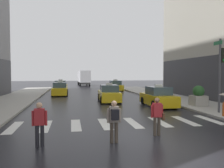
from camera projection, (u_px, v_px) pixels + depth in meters
ground_plane at (134, 139)px, 9.47m from camera, size 160.00×160.00×0.00m
crosswalk_markings at (119, 123)px, 12.42m from camera, size 11.30×2.80×0.01m
traffic_light_pole at (221, 65)px, 14.91m from camera, size 0.44×0.84×4.80m
taxi_lead at (158, 98)px, 18.90m from camera, size 1.94×4.54×1.80m
taxi_second at (109, 94)px, 22.10m from camera, size 2.08×4.61×1.80m
taxi_third at (60, 89)px, 28.62m from camera, size 1.93×4.54×1.80m
taxi_fourth at (115, 86)px, 35.95m from camera, size 1.97×4.56×1.80m
taxi_fifth at (61, 86)px, 35.76m from camera, size 2.06×4.60×1.80m
box_truck at (84, 78)px, 50.64m from camera, size 2.57×7.63×3.35m
pedestrian_with_backpack at (114, 118)px, 8.82m from camera, size 0.55×0.43×1.65m
pedestrian_with_handbag at (157, 114)px, 9.90m from camera, size 0.61×0.24×1.65m
pedestrian_plain_coat at (40, 122)px, 8.33m from camera, size 0.55×0.24×1.65m
planter_near_corner at (198, 97)px, 18.24m from camera, size 1.10×1.10×1.60m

